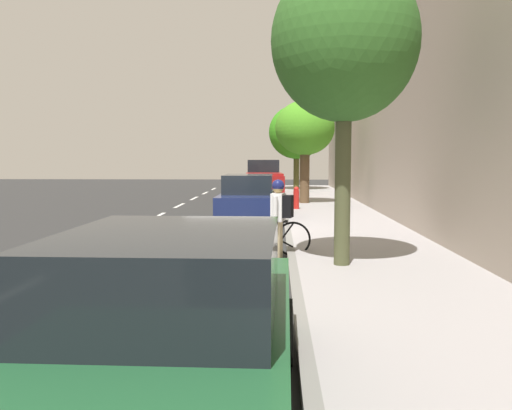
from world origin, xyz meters
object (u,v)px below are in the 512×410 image
Objects in this scene: parked_sedan_green_second at (171,334)px; cyclist_with_backpack at (280,212)px; parked_pickup_red_far at (263,179)px; street_tree_near_cyclist at (345,43)px; fire_hydrant at (296,198)px; pedestrian_on_phone at (343,183)px; bicycle_at_curb at (269,238)px; parked_sedan_dark_blue_mid at (249,198)px; street_tree_mid_block at (305,129)px; street_tree_far_end at (297,132)px.

cyclist_with_backpack reaches higher than parked_sedan_green_second.
parked_pickup_red_far is 18.51m from cyclist_with_backpack.
parked_pickup_red_far is 1.01× the size of street_tree_near_cyclist.
pedestrian_on_phone is at bearing 21.01° from fire_hydrant.
parked_sedan_dark_blue_mid is at bearing 96.93° from bicycle_at_curb.
pedestrian_on_phone is at bearing -68.27° from parked_pickup_red_far.
street_tree_mid_block is at bearing 69.66° from parked_sedan_dark_blue_mid.
bicycle_at_curb is at bearing -83.07° from parked_sedan_dark_blue_mid.
bicycle_at_curb is 0.33× the size of street_tree_near_cyclist.
bicycle_at_curb is at bearing -93.52° from street_tree_far_end.
parked_sedan_dark_blue_mid is at bearing -119.71° from fire_hydrant.
parked_pickup_red_far reaches higher than fire_hydrant.
street_tree_near_cyclist is (1.95, 5.72, 3.30)m from parked_sedan_green_second.
street_tree_mid_block reaches higher than parked_pickup_red_far.
street_tree_near_cyclist is at bearing -45.57° from cyclist_with_backpack.
parked_pickup_red_far is at bearing -117.37° from street_tree_far_end.
bicycle_at_curb is (0.75, -6.17, -0.36)m from parked_sedan_dark_blue_mid.
bicycle_at_curb is 10.15m from pedestrian_on_phone.
street_tree_mid_block is (2.09, 5.63, 2.52)m from parked_sedan_dark_blue_mid.
street_tree_near_cyclist is 3.16× the size of pedestrian_on_phone.
street_tree_far_end is at bearing 86.48° from bicycle_at_curb.
pedestrian_on_phone is at bearing -83.36° from street_tree_far_end.
bicycle_at_curb is at bearing -88.19° from parked_pickup_red_far.
street_tree_mid_block is at bearing 84.82° from cyclist_with_backpack.
street_tree_far_end is 6.07× the size of fire_hydrant.
street_tree_far_end is 12.30m from pedestrian_on_phone.
pedestrian_on_phone is at bearing 74.36° from bicycle_at_curb.
street_tree_mid_block reaches higher than parked_sedan_green_second.
fire_hydrant is (-0.44, -12.67, -3.03)m from street_tree_far_end.
pedestrian_on_phone is at bearing 83.00° from street_tree_near_cyclist.
street_tree_far_end reaches higher than parked_sedan_dark_blue_mid.
parked_pickup_red_far is 6.43× the size of fire_hydrant.
street_tree_mid_block is 5.16× the size of fire_hydrant.
parked_pickup_red_far is 9.11m from fire_hydrant.
parked_sedan_green_second is at bearing -93.84° from street_tree_far_end.
parked_sedan_dark_blue_mid is 0.82× the size of parked_pickup_red_far.
cyclist_with_backpack is at bearing -103.78° from pedestrian_on_phone.
cyclist_with_backpack is (0.84, 6.86, 0.23)m from parked_sedan_green_second.
parked_sedan_green_second is 29.24m from street_tree_far_end.
street_tree_far_end is at bearing 86.16° from parked_sedan_green_second.
fire_hydrant is (0.67, 9.50, -0.41)m from cyclist_with_backpack.
cyclist_with_backpack is at bearing -87.53° from parked_pickup_red_far.
parked_sedan_dark_blue_mid is 2.61× the size of pedestrian_on_phone.
parked_sedan_green_second is 0.83× the size of street_tree_near_cyclist.
street_tree_mid_block is at bearing 124.28° from pedestrian_on_phone.
parked_pickup_red_far reaches higher than pedestrian_on_phone.
cyclist_with_backpack is 9.54m from fire_hydrant.
parked_sedan_dark_blue_mid is at bearing -134.15° from pedestrian_on_phone.
bicycle_at_curb is (0.57, -18.03, -0.51)m from parked_pickup_red_far.
cyclist_with_backpack is (0.80, -18.49, 0.08)m from parked_pickup_red_far.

